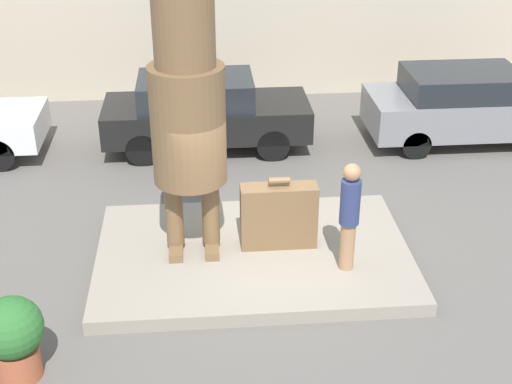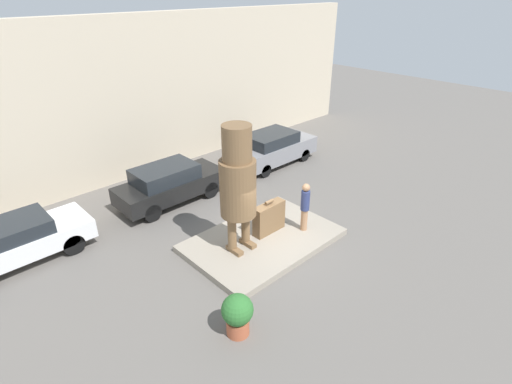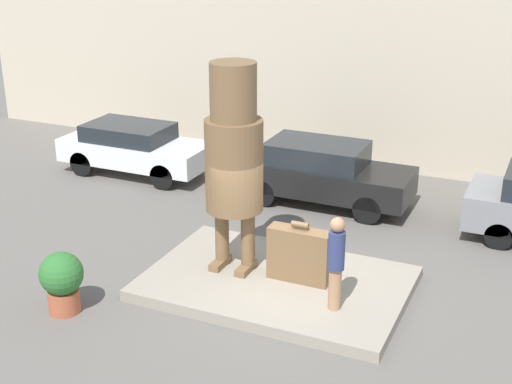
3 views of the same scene
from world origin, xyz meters
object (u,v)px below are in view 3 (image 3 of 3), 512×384
(tourist, at_px, (336,260))
(statue_figure, at_px, (234,152))
(parked_car_black, at_px, (322,172))
(planter_pot, at_px, (62,280))
(parked_car_white, at_px, (134,147))
(giant_suitcase, at_px, (299,255))

(tourist, bearing_deg, statue_figure, 162.33)
(parked_car_black, distance_m, planter_pot, 7.55)
(parked_car_white, relative_size, parked_car_black, 0.97)
(planter_pot, bearing_deg, statue_figure, 48.00)
(parked_car_black, bearing_deg, planter_pot, -110.01)
(giant_suitcase, distance_m, parked_car_white, 8.12)
(tourist, xyz_separation_m, parked_car_white, (-7.74, 5.26, -0.41))
(tourist, height_order, parked_car_black, tourist)
(parked_car_white, xyz_separation_m, planter_pot, (3.06, -7.07, -0.13))
(giant_suitcase, bearing_deg, statue_figure, -179.64)
(statue_figure, distance_m, parked_car_black, 4.89)
(statue_figure, bearing_deg, tourist, -17.67)
(tourist, relative_size, parked_car_white, 0.42)
(parked_car_white, distance_m, parked_car_black, 5.64)
(parked_car_black, relative_size, planter_pot, 3.70)
(tourist, distance_m, parked_car_white, 9.37)
(tourist, relative_size, planter_pot, 1.50)
(tourist, height_order, planter_pot, tourist)
(statue_figure, height_order, parked_car_white, statue_figure)
(giant_suitcase, relative_size, tourist, 0.69)
(statue_figure, height_order, planter_pot, statue_figure)
(statue_figure, height_order, giant_suitcase, statue_figure)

